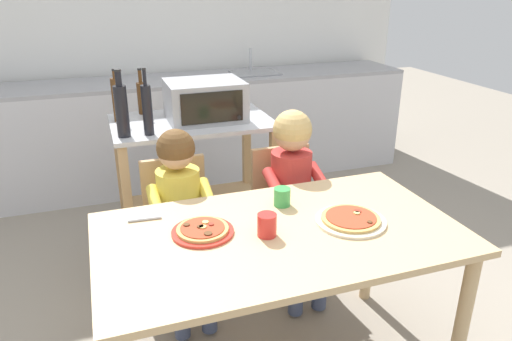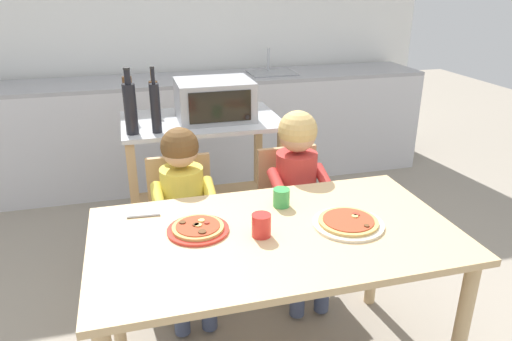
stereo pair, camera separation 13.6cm
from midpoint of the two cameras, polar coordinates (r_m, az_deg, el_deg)
ground_plane at (r=3.25m, az=-5.93°, el=-9.63°), size 11.03×11.03×0.00m
back_wall_tiled at (r=4.47m, az=-12.06°, el=17.15°), size 4.56×0.14×2.70m
kitchen_counter at (r=4.24m, az=-10.33°, el=4.68°), size 4.11×0.60×1.11m
kitchen_island_cart at (r=3.03m, az=-8.70°, el=0.48°), size 0.95×0.62×0.90m
toaster_oven at (r=2.90m, az=-7.47°, el=8.28°), size 0.45×0.37×0.24m
bottle_brown_beer at (r=3.11m, az=-14.72°, el=8.51°), size 0.06×0.06×0.29m
bottle_slim_sauce at (r=2.98m, az=-17.55°, el=8.11°), size 0.06×0.06×0.31m
bottle_squat_spirits at (r=2.67m, az=-17.18°, el=6.98°), size 0.07×0.07×0.36m
bottle_dark_olive_oil at (r=2.67m, az=-14.31°, el=7.12°), size 0.05×0.05×0.36m
dining_table at (r=2.01m, az=0.87°, el=-9.64°), size 1.48×0.83×0.75m
dining_chair_left at (r=2.61m, az=-10.68°, el=-6.24°), size 0.36×0.36×0.81m
dining_chair_right at (r=2.73m, az=2.14°, el=-4.52°), size 0.36×0.36×0.81m
child_in_yellow_shirt at (r=2.43m, az=-10.51°, el=-3.95°), size 0.32×0.42×1.00m
child_in_red_shirt at (r=2.54m, az=3.15°, el=-1.36°), size 0.32×0.42×1.05m
pizza_plate_red_rimmed at (r=1.95m, az=-8.40°, el=-7.14°), size 0.25×0.25×0.03m
pizza_plate_cream at (r=2.04m, az=9.37°, el=-5.84°), size 0.30×0.30×0.03m
drinking_cup_red at (r=1.90m, az=-0.75°, el=-6.56°), size 0.08×0.08×0.09m
drinking_cup_green at (r=2.15m, az=1.32°, el=-3.19°), size 0.08×0.08×0.08m
serving_spoon at (r=2.10m, az=-14.97°, el=-5.67°), size 0.14×0.02×0.01m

